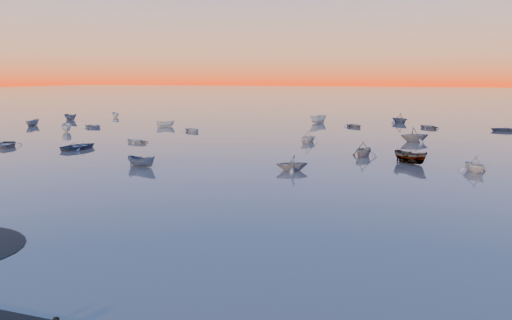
% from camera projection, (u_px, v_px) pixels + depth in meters
% --- Properties ---
extents(ground, '(600.00, 600.00, 0.00)m').
position_uv_depth(ground, '(347.00, 114.00, 115.86)').
color(ground, '#605550').
rests_on(ground, ground).
extents(moored_fleet, '(124.00, 58.00, 1.20)m').
position_uv_depth(moored_fleet, '(295.00, 138.00, 72.14)').
color(moored_fleet, silver).
rests_on(moored_fleet, ground).
extents(boat_near_left, '(4.79, 4.25, 1.14)m').
position_uv_depth(boat_near_left, '(6.00, 147.00, 62.54)').
color(boat_near_left, gray).
rests_on(boat_near_left, ground).
extents(boat_near_right, '(3.62, 2.94, 1.16)m').
position_uv_depth(boat_near_right, '(474.00, 171.00, 46.56)').
color(boat_near_right, silver).
rests_on(boat_near_right, ground).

